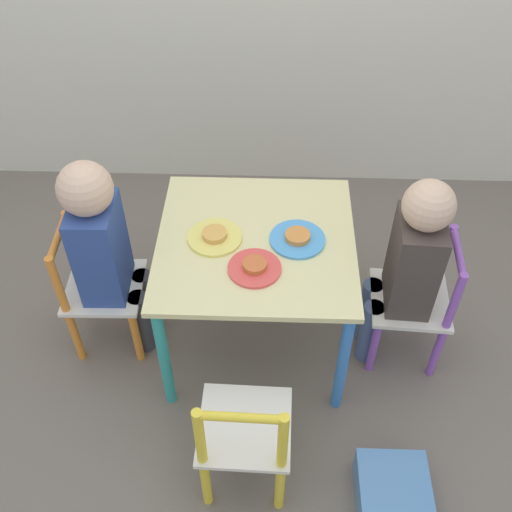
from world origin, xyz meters
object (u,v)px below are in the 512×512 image
kids_table (256,255)px  child_right (409,261)px  child_left (104,245)px  plate_front (255,267)px  chair_purple (416,303)px  plate_left (215,236)px  plate_right (297,238)px  chair_orange (98,290)px  storage_bin (393,499)px  chair_yellow (244,437)px

kids_table → child_right: (0.48, -0.03, 0.02)m
child_left → plate_front: size_ratio=4.81×
kids_table → plate_front: 0.15m
chair_purple → plate_left: size_ratio=2.94×
plate_left → plate_right: 0.26m
chair_orange → chair_purple: size_ratio=1.00×
chair_purple → storage_bin: (-0.12, -0.59, -0.19)m
kids_table → plate_right: (0.13, 0.00, 0.08)m
chair_yellow → child_right: child_right is taller
child_left → child_right: size_ratio=1.03×
chair_purple → plate_right: size_ratio=2.89×
chair_yellow → storage_bin: chair_yellow is taller
kids_table → child_left: bearing=-178.8°
kids_table → chair_purple: chair_purple is taller
child_right → plate_front: 0.50m
chair_purple → kids_table: bearing=-90.0°
chair_yellow → storage_bin: bearing=171.1°
chair_orange → plate_left: plate_left is taller
chair_yellow → child_right: bearing=-132.6°
child_left → storage_bin: child_left is taller
plate_front → chair_purple: bearing=10.0°
child_right → child_left: bearing=-87.6°
child_right → plate_left: (-0.61, 0.03, 0.06)m
chair_orange → chair_yellow: (0.53, -0.53, 0.00)m
chair_yellow → plate_left: bearing=-76.5°
chair_purple → plate_left: (-0.67, 0.03, 0.25)m
plate_right → kids_table: bearing=180.0°
kids_table → child_left: (-0.49, -0.01, 0.04)m
kids_table → plate_front: size_ratio=3.86×
kids_table → plate_left: plate_left is taller
kids_table → plate_right: bearing=0.0°
chair_orange → child_left: 0.23m
plate_right → plate_left: bearing=180.0°
kids_table → chair_yellow: bearing=-91.5°
child_left → child_right: bearing=-92.4°
kids_table → plate_right: 0.15m
kids_table → child_left: size_ratio=0.80×
chair_yellow → kids_table: bearing=-90.0°
child_right → plate_right: child_right is taller
child_left → plate_front: bearing=-105.1°
chair_purple → child_right: bearing=-90.0°
kids_table → chair_purple: size_ratio=1.23×
chair_yellow → storage_bin: size_ratio=1.98×
kids_table → plate_front: plate_front is taller
chair_purple → chair_yellow: same height
chair_orange → chair_yellow: same height
chair_yellow → plate_front: 0.49m
plate_right → plate_front: (-0.13, -0.13, 0.00)m
child_right → plate_left: 0.62m
chair_purple → plate_right: bearing=-91.1°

